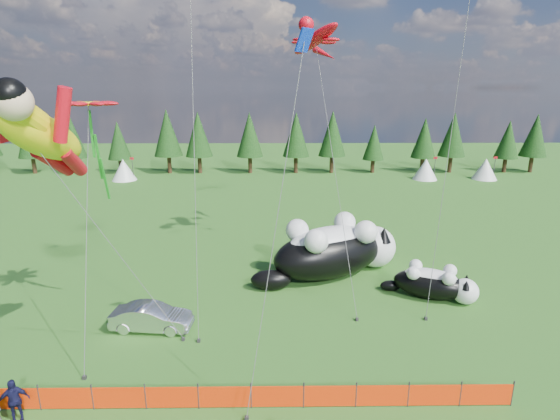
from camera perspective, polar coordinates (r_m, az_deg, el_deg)
name	(u,v)px	position (r m, az deg, el deg)	size (l,w,h in m)	color
ground	(232,361)	(20.83, -6.23, -18.99)	(160.00, 160.00, 0.00)	#0F390A
safety_fence	(225,397)	(18.14, -7.23, -23.05)	(22.06, 0.06, 1.10)	#262626
tree_line	(261,145)	(62.57, -2.50, 8.48)	(90.00, 4.00, 8.00)	black
festival_tents	(343,169)	(58.70, 8.23, 5.28)	(50.00, 3.20, 2.80)	white
cat_large	(335,249)	(28.45, 7.25, -5.06)	(9.81, 6.82, 3.80)	black
cat_small	(434,283)	(27.07, 19.50, -8.97)	(5.22, 3.43, 1.99)	black
car	(151,317)	(23.54, -16.44, -13.30)	(1.41, 4.05, 1.33)	silver
spectator_c	(14,401)	(19.76, -31.42, -20.53)	(1.03, 0.53, 1.76)	#131335
superhero_kite	(41,135)	(17.97, -28.74, 8.59)	(6.60, 5.76, 12.90)	yellow
gecko_kite	(315,39)	(31.09, 4.61, 21.33)	(6.26, 13.95, 18.10)	red
flower_kite	(89,107)	(22.36, -23.71, 12.20)	(3.44, 6.62, 11.99)	red
diamond_kite_c	(302,56)	(15.68, 2.91, 19.49)	(2.62, 2.84, 14.20)	#0D34CF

